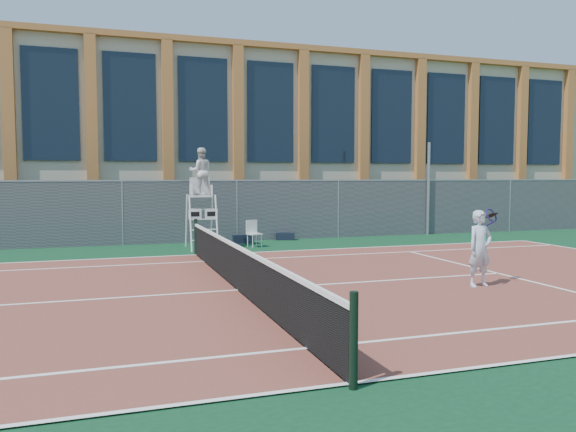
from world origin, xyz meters
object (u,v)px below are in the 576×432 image
object	(u,v)px
steel_pole	(428,189)
umpire_chair	(201,174)
plastic_chair	(253,231)
tennis_player	(480,248)

from	to	relation	value
steel_pole	umpire_chair	world-z (taller)	steel_pole
plastic_chair	tennis_player	distance (m)	8.68
plastic_chair	tennis_player	size ratio (longest dim) A/B	0.55
umpire_chair	tennis_player	world-z (taller)	umpire_chair
umpire_chair	tennis_player	bearing A→B (deg)	-61.06
plastic_chair	umpire_chair	bearing A→B (deg)	178.65
umpire_chair	steel_pole	bearing A→B (deg)	9.89
steel_pole	umpire_chair	distance (m)	9.66
tennis_player	umpire_chair	bearing A→B (deg)	118.94
steel_pole	umpire_chair	size ratio (longest dim) A/B	1.12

